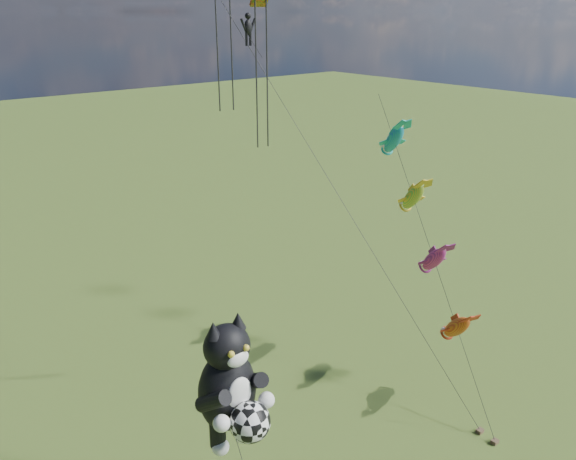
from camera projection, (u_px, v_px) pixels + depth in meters
cat_kite_rig at (231, 387)px, 22.50m from camera, size 2.85×4.19×11.15m
fish_windsock_rig at (423, 228)px, 35.10m from camera, size 5.82×14.95×16.81m
parafoil_rig at (251, 33)px, 30.88m from camera, size 6.41×16.70×25.95m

